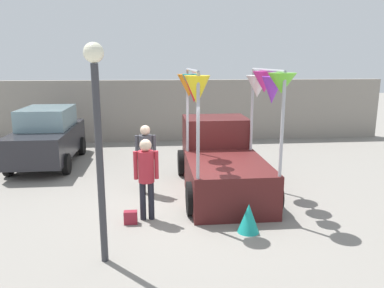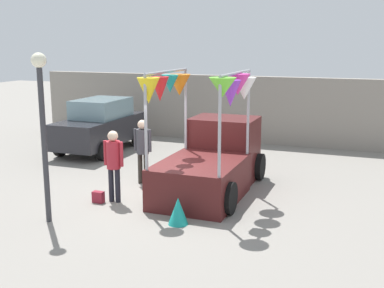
% 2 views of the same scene
% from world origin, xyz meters
% --- Properties ---
extents(ground_plane, '(60.00, 60.00, 0.00)m').
position_xyz_m(ground_plane, '(0.00, 0.00, 0.00)').
color(ground_plane, gray).
extents(vendor_truck, '(2.54, 4.13, 3.21)m').
position_xyz_m(vendor_truck, '(0.81, 1.19, 0.96)').
color(vendor_truck, '#4C1919').
rests_on(vendor_truck, ground).
extents(parked_car, '(1.88, 4.00, 1.88)m').
position_xyz_m(parked_car, '(-4.49, 4.24, 0.94)').
color(parked_car, '#26262B').
rests_on(parked_car, ground).
extents(person_customer, '(0.53, 0.34, 1.79)m').
position_xyz_m(person_customer, '(-1.13, -0.64, 1.09)').
color(person_customer, black).
rests_on(person_customer, ground).
extents(person_vendor, '(0.53, 0.34, 1.80)m').
position_xyz_m(person_vendor, '(-1.18, 1.02, 1.10)').
color(person_vendor, '#2D2823').
rests_on(person_vendor, ground).
extents(handbag, '(0.28, 0.16, 0.28)m').
position_xyz_m(handbag, '(-1.48, -0.84, 0.14)').
color(handbag, maroon).
rests_on(handbag, ground).
extents(street_lamp, '(0.32, 0.32, 3.67)m').
position_xyz_m(street_lamp, '(-1.84, -2.32, 2.42)').
color(street_lamp, '#333338').
rests_on(street_lamp, ground).
extents(brick_boundary_wall, '(18.00, 0.36, 2.60)m').
position_xyz_m(brick_boundary_wall, '(0.00, 7.61, 1.30)').
color(brick_boundary_wall, gray).
rests_on(brick_boundary_wall, ground).
extents(folded_kite_bundle_teal, '(0.61, 0.61, 0.60)m').
position_xyz_m(folded_kite_bundle_teal, '(0.91, -1.48, 0.30)').
color(folded_kite_bundle_teal, teal).
rests_on(folded_kite_bundle_teal, ground).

